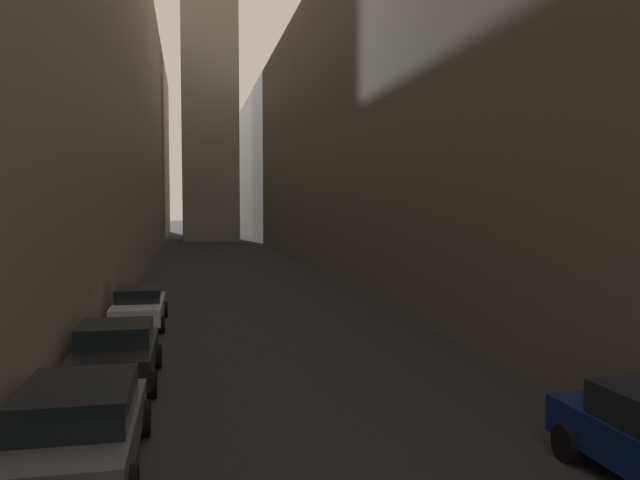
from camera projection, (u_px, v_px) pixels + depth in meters
ground_plane at (226, 264)px, 45.62m from camera, size 264.00×264.00×0.00m
building_block_left at (50, 106)px, 44.41m from camera, size 13.46×108.00×22.78m
building_block_right at (384, 140)px, 49.65m from camera, size 14.38×108.00×19.04m
parked_car_left_second at (78, 426)px, 10.03m from camera, size 2.06×4.36×1.46m
parked_car_left_third at (115, 353)px, 15.09m from camera, size 2.06×3.90×1.46m
parked_car_left_far at (139, 306)px, 22.36m from camera, size 1.89×4.42×1.37m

